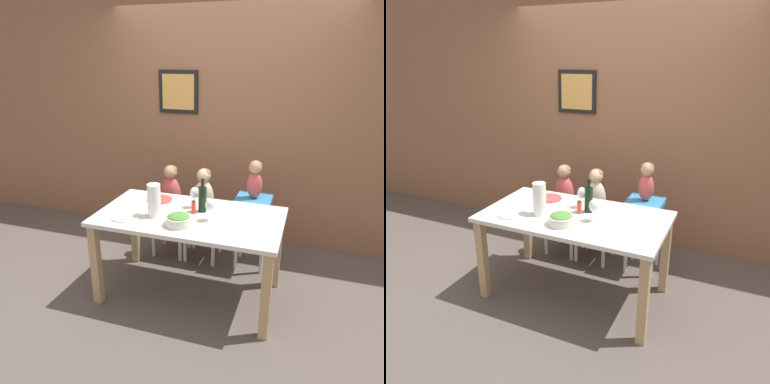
# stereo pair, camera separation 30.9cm
# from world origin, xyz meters

# --- Properties ---
(ground_plane) EXTENTS (14.00, 14.00, 0.00)m
(ground_plane) POSITION_xyz_m (0.00, 0.00, 0.00)
(ground_plane) COLOR #564C47
(wall_back) EXTENTS (10.00, 0.09, 2.70)m
(wall_back) POSITION_xyz_m (-0.00, 1.26, 1.35)
(wall_back) COLOR #8E5B42
(wall_back) RESTS_ON ground_plane
(dining_table) EXTENTS (1.53, 0.84, 0.76)m
(dining_table) POSITION_xyz_m (0.00, 0.00, 0.65)
(dining_table) COLOR silver
(dining_table) RESTS_ON ground_plane
(chair_far_left) EXTENTS (0.40, 0.41, 0.48)m
(chair_far_left) POSITION_xyz_m (-0.43, 0.65, 0.40)
(chair_far_left) COLOR silver
(chair_far_left) RESTS_ON ground_plane
(chair_far_center) EXTENTS (0.40, 0.41, 0.48)m
(chair_far_center) POSITION_xyz_m (-0.08, 0.65, 0.40)
(chair_far_center) COLOR silver
(chair_far_center) RESTS_ON ground_plane
(chair_right_highchair) EXTENTS (0.34, 0.35, 0.72)m
(chair_right_highchair) POSITION_xyz_m (0.43, 0.65, 0.56)
(chair_right_highchair) COLOR silver
(chair_right_highchair) RESTS_ON ground_plane
(person_child_left) EXTENTS (0.21, 0.16, 0.49)m
(person_child_left) POSITION_xyz_m (-0.43, 0.65, 0.73)
(person_child_left) COLOR #C64C4C
(person_child_left) RESTS_ON chair_far_left
(person_child_center) EXTENTS (0.21, 0.16, 0.49)m
(person_child_center) POSITION_xyz_m (-0.08, 0.65, 0.73)
(person_child_center) COLOR beige
(person_child_center) RESTS_ON chair_far_center
(person_baby_right) EXTENTS (0.15, 0.13, 0.37)m
(person_baby_right) POSITION_xyz_m (0.43, 0.65, 0.93)
(person_baby_right) COLOR #C64C4C
(person_baby_right) RESTS_ON chair_right_highchair
(wine_bottle) EXTENTS (0.07, 0.07, 0.29)m
(wine_bottle) POSITION_xyz_m (0.08, 0.11, 0.88)
(wine_bottle) COLOR black
(wine_bottle) RESTS_ON dining_table
(paper_towel_roll) EXTENTS (0.11, 0.11, 0.28)m
(paper_towel_roll) POSITION_xyz_m (-0.26, -0.12, 0.90)
(paper_towel_roll) COLOR white
(paper_towel_roll) RESTS_ON dining_table
(wine_glass_near) EXTENTS (0.08, 0.08, 0.18)m
(wine_glass_near) POSITION_xyz_m (0.19, -0.05, 0.89)
(wine_glass_near) COLOR white
(wine_glass_near) RESTS_ON dining_table
(wine_glass_far) EXTENTS (0.08, 0.08, 0.18)m
(wine_glass_far) POSITION_xyz_m (-0.01, 0.17, 0.89)
(wine_glass_far) COLOR white
(wine_glass_far) RESTS_ON dining_table
(salad_bowl_large) EXTENTS (0.21, 0.21, 0.10)m
(salad_bowl_large) POSITION_xyz_m (-0.02, -0.22, 0.81)
(salad_bowl_large) COLOR silver
(salad_bowl_large) RESTS_ON dining_table
(dinner_plate_front_left) EXTENTS (0.23, 0.23, 0.01)m
(dinner_plate_front_left) POSITION_xyz_m (-0.47, -0.22, 0.77)
(dinner_plate_front_left) COLOR silver
(dinner_plate_front_left) RESTS_ON dining_table
(dinner_plate_back_left) EXTENTS (0.23, 0.23, 0.01)m
(dinner_plate_back_left) POSITION_xyz_m (-0.37, 0.23, 0.77)
(dinner_plate_back_left) COLOR #D14C47
(dinner_plate_back_left) RESTS_ON dining_table
(condiment_bottle_hot_sauce) EXTENTS (0.04, 0.04, 0.12)m
(condiment_bottle_hot_sauce) POSITION_xyz_m (0.02, 0.04, 0.82)
(condiment_bottle_hot_sauce) COLOR red
(condiment_bottle_hot_sauce) RESTS_ON dining_table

